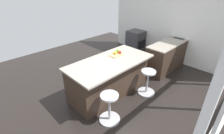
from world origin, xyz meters
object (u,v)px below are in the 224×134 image
(kitchen_island, at_px, (109,77))
(stool_middle, at_px, (110,109))
(apple_red, at_px, (120,52))
(stool_by_window, at_px, (147,83))
(apple_green, at_px, (118,51))
(apple_yellow, at_px, (115,52))
(oven_range, at_px, (136,41))
(cutting_board, at_px, (116,55))

(kitchen_island, height_order, stool_middle, kitchen_island)
(kitchen_island, bearing_deg, apple_red, -171.81)
(apple_red, bearing_deg, kitchen_island, 8.19)
(kitchen_island, height_order, stool_by_window, kitchen_island)
(apple_green, distance_m, apple_yellow, 0.14)
(oven_range, bearing_deg, kitchen_island, 25.12)
(apple_red, distance_m, apple_yellow, 0.12)
(kitchen_island, bearing_deg, stool_middle, 46.51)
(stool_by_window, relative_size, apple_green, 7.78)
(oven_range, distance_m, stool_by_window, 2.80)
(kitchen_island, relative_size, stool_middle, 3.22)
(apple_green, bearing_deg, kitchen_island, 19.05)
(cutting_board, bearing_deg, apple_yellow, -79.44)
(oven_range, height_order, apple_yellow, apple_yellow)
(stool_middle, xyz_separation_m, apple_red, (-1.10, -0.76, 0.67))
(stool_middle, xyz_separation_m, cutting_board, (-1.01, -0.79, 0.62))
(stool_by_window, bearing_deg, oven_range, -135.86)
(apple_green, height_order, apple_red, apple_green)
(oven_range, bearing_deg, apple_green, 26.37)
(oven_range, relative_size, cutting_board, 2.40)
(oven_range, bearing_deg, apple_red, 28.08)
(apple_green, bearing_deg, stool_middle, 37.15)
(stool_by_window, height_order, apple_yellow, apple_yellow)
(kitchen_island, xyz_separation_m, stool_by_window, (-0.66, 0.70, -0.16))
(kitchen_island, xyz_separation_m, stool_middle, (0.66, 0.70, -0.16))
(stool_by_window, distance_m, cutting_board, 1.06)
(stool_middle, bearing_deg, stool_by_window, 180.00)
(stool_middle, distance_m, cutting_board, 1.43)
(oven_range, height_order, apple_green, apple_green)
(oven_range, relative_size, stool_by_window, 1.33)
(oven_range, distance_m, apple_yellow, 2.64)
(cutting_board, bearing_deg, stool_by_window, 111.47)
(stool_middle, bearing_deg, kitchen_island, -133.49)
(apple_red, relative_size, apple_yellow, 0.85)
(stool_by_window, xyz_separation_m, cutting_board, (0.31, -0.79, 0.62))
(oven_range, xyz_separation_m, cutting_board, (2.32, 1.16, 0.50))
(oven_range, xyz_separation_m, apple_green, (2.20, 1.09, 0.55))
(cutting_board, distance_m, apple_red, 0.11)
(oven_range, height_order, cutting_board, cutting_board)
(stool_by_window, xyz_separation_m, apple_yellow, (0.32, -0.83, 0.68))
(stool_middle, bearing_deg, oven_range, -149.67)
(oven_range, bearing_deg, apple_yellow, 25.61)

